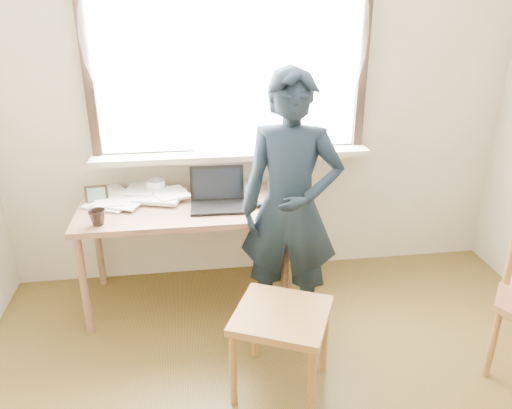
{
  "coord_description": "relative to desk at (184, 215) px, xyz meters",
  "views": [
    {
      "loc": [
        -0.49,
        -1.29,
        1.95
      ],
      "look_at": [
        -0.17,
        0.95,
        0.97
      ],
      "focal_mm": 35.0,
      "sensor_mm": 36.0,
      "label": 1
    }
  ],
  "objects": [
    {
      "name": "desk",
      "position": [
        0.0,
        0.0,
        0.0
      ],
      "size": [
        1.31,
        0.65,
        0.7
      ],
      "color": "brown",
      "rests_on": "ground"
    },
    {
      "name": "person",
      "position": [
        0.61,
        -0.36,
        0.16
      ],
      "size": [
        0.66,
        0.53,
        1.59
      ],
      "primitive_type": "imported",
      "rotation": [
        0.0,
        0.0,
        -0.29
      ],
      "color": "black",
      "rests_on": "ground"
    },
    {
      "name": "book_a",
      "position": [
        -0.32,
        0.25,
        0.09
      ],
      "size": [
        0.32,
        0.36,
        0.03
      ],
      "primitive_type": "imported",
      "rotation": [
        0.0,
        0.0,
        0.43
      ],
      "color": "white",
      "rests_on": "desk"
    },
    {
      "name": "mug_white",
      "position": [
        -0.18,
        0.21,
        0.12
      ],
      "size": [
        0.17,
        0.17,
        0.1
      ],
      "primitive_type": "imported",
      "rotation": [
        0.0,
        0.0,
        0.89
      ],
      "color": "white",
      "rests_on": "desk"
    },
    {
      "name": "room_shell",
      "position": [
        0.52,
        -1.43,
        1.01
      ],
      "size": [
        3.52,
        4.02,
        2.61
      ],
      "color": "beige",
      "rests_on": "ground"
    },
    {
      "name": "mug_dark",
      "position": [
        -0.49,
        -0.23,
        0.12
      ],
      "size": [
        0.12,
        0.12,
        0.09
      ],
      "primitive_type": "imported",
      "rotation": [
        0.0,
        0.0,
        -0.31
      ],
      "color": "black",
      "rests_on": "desk"
    },
    {
      "name": "desk_clutter",
      "position": [
        -0.26,
        0.18,
        0.1
      ],
      "size": [
        0.86,
        0.53,
        0.05
      ],
      "color": "white",
      "rests_on": "desk"
    },
    {
      "name": "book_b",
      "position": [
        0.35,
        0.27,
        0.08
      ],
      "size": [
        0.19,
        0.24,
        0.02
      ],
      "primitive_type": "imported",
      "rotation": [
        0.0,
        0.0,
        -0.14
      ],
      "color": "white",
      "rests_on": "desk"
    },
    {
      "name": "work_chair",
      "position": [
        0.47,
        -0.88,
        -0.24
      ],
      "size": [
        0.6,
        0.59,
        0.47
      ],
      "color": "olive",
      "rests_on": "ground"
    },
    {
      "name": "mouse",
      "position": [
        0.47,
        -0.1,
        0.09
      ],
      "size": [
        0.09,
        0.06,
        0.03
      ],
      "primitive_type": "ellipsoid",
      "color": "black",
      "rests_on": "desk"
    },
    {
      "name": "laptop",
      "position": [
        0.22,
        -0.03,
        0.13
      ],
      "size": [
        0.35,
        0.29,
        0.23
      ],
      "color": "black",
      "rests_on": "desk"
    },
    {
      "name": "picture_frame",
      "position": [
        -0.54,
        0.1,
        0.13
      ],
      "size": [
        0.14,
        0.03,
        0.11
      ],
      "color": "black",
      "rests_on": "desk"
    }
  ]
}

